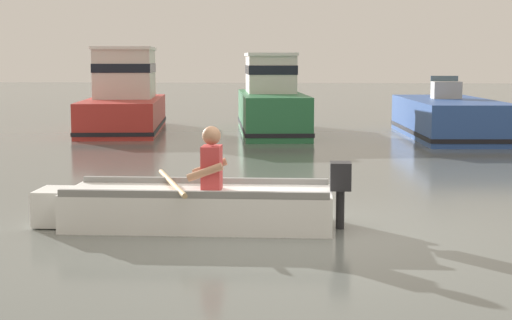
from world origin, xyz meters
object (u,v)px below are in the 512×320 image
(rowboat_with_person, at_px, (193,206))
(moored_boat_red, at_px, (124,100))
(moored_boat_green, at_px, (271,103))
(moored_boat_blue, at_px, (449,119))

(rowboat_with_person, relative_size, moored_boat_red, 0.64)
(moored_boat_red, bearing_deg, moored_boat_green, -3.21)
(rowboat_with_person, xyz_separation_m, moored_boat_green, (0.14, 12.49, 0.55))
(rowboat_with_person, bearing_deg, moored_boat_red, 107.17)
(moored_boat_green, relative_size, moored_boat_blue, 1.03)
(rowboat_with_person, distance_m, moored_boat_red, 13.33)
(rowboat_with_person, relative_size, moored_boat_blue, 0.64)
(rowboat_with_person, xyz_separation_m, moored_boat_blue, (4.73, 11.54, 0.21))
(rowboat_with_person, distance_m, moored_boat_blue, 12.47)
(rowboat_with_person, relative_size, moored_boat_green, 0.63)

